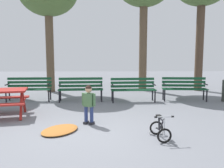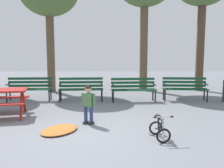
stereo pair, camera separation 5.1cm
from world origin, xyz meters
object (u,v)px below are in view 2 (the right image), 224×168
(child_standing, at_px, (88,102))
(kids_bicycle, at_px, (159,129))
(park_bench_right, at_px, (133,88))
(park_bench_left, at_px, (81,87))
(park_bench_far_right, at_px, (185,87))
(park_bench_far_left, at_px, (30,87))

(child_standing, bearing_deg, kids_bicycle, -35.12)
(park_bench_right, relative_size, child_standing, 1.66)
(kids_bicycle, bearing_deg, park_bench_left, 116.61)
(park_bench_right, relative_size, park_bench_far_right, 1.00)
(park_bench_right, bearing_deg, child_standing, -115.99)
(kids_bicycle, bearing_deg, park_bench_far_right, 66.76)
(park_bench_far_left, distance_m, kids_bicycle, 5.74)
(park_bench_left, distance_m, park_bench_right, 1.90)
(park_bench_far_left, bearing_deg, park_bench_left, -2.02)
(park_bench_right, bearing_deg, kids_bicycle, -87.86)
(park_bench_far_right, relative_size, child_standing, 1.67)
(park_bench_left, relative_size, park_bench_far_right, 1.00)
(park_bench_left, bearing_deg, park_bench_right, -4.02)
(park_bench_far_right, bearing_deg, kids_bicycle, -113.24)
(park_bench_far_left, xyz_separation_m, park_bench_far_right, (5.71, -0.04, 0.00))
(park_bench_far_left, xyz_separation_m, kids_bicycle, (3.95, -4.15, -0.31))
(park_bench_far_left, xyz_separation_m, park_bench_right, (3.80, -0.20, 0.00))
(park_bench_far_left, bearing_deg, kids_bicycle, -46.47)
(park_bench_far_right, distance_m, child_standing, 4.48)
(park_bench_left, xyz_separation_m, park_bench_far_right, (3.81, 0.02, 0.00))
(park_bench_left, bearing_deg, park_bench_far_right, 0.37)
(park_bench_far_left, distance_m, child_standing, 3.89)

